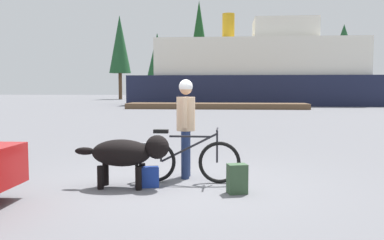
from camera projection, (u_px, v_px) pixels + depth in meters
The scene contains 12 objects.
ground_plane at pixel (175, 184), 6.72m from camera, with size 160.00×160.00×0.00m, color slate.
bicycle at pixel (186, 160), 6.79m from camera, with size 1.75×0.44×0.90m.
person_cyclist at pixel (186, 119), 7.15m from camera, with size 0.32×0.53×1.70m.
dog at pixel (128, 153), 6.45m from camera, with size 1.49×0.49×0.83m.
backpack at pixel (237, 179), 6.12m from camera, with size 0.28×0.20×0.44m, color #334C33.
handbag_pannier at pixel (148, 177), 6.52m from camera, with size 0.32×0.18×0.32m, color navy.
dock_pier at pixel (217, 106), 30.71m from camera, with size 13.20×2.50×0.40m, color brown.
ferry_boat at pixel (259, 73), 37.52m from camera, with size 22.55×7.13×8.18m.
pine_tree_far_left at pixel (120, 45), 54.83m from camera, with size 2.85×2.85×11.03m.
pine_tree_center at pixel (199, 40), 52.90m from camera, with size 3.09×3.09×12.54m.
pine_tree_far_right at pixel (344, 52), 51.56m from camera, with size 4.35×4.35×9.36m.
pine_tree_mid_back at pixel (157, 57), 58.41m from camera, with size 3.06×3.06×9.17m.
Camera 1 is at (0.86, -6.57, 1.56)m, focal length 38.94 mm.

